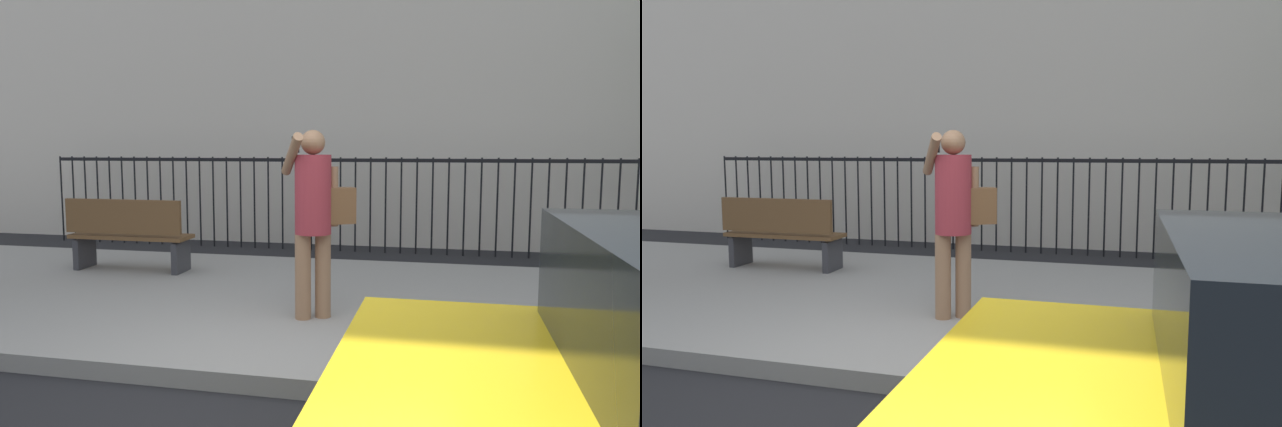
{
  "view_description": "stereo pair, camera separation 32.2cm",
  "coord_description": "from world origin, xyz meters",
  "views": [
    {
      "loc": [
        1.14,
        -3.76,
        1.75
      ],
      "look_at": [
        -0.08,
        1.77,
        1.11
      ],
      "focal_mm": 32.66,
      "sensor_mm": 36.0,
      "label": 1
    },
    {
      "loc": [
        1.45,
        -3.68,
        1.75
      ],
      "look_at": [
        -0.08,
        1.77,
        1.11
      ],
      "focal_mm": 32.66,
      "sensor_mm": 36.0,
      "label": 2
    }
  ],
  "objects": [
    {
      "name": "ground_plane",
      "position": [
        0.0,
        0.0,
        0.0
      ],
      "size": [
        60.0,
        60.0,
        0.0
      ],
      "primitive_type": "plane",
      "color": "black"
    },
    {
      "name": "street_bench",
      "position": [
        -2.92,
        3.01,
        0.65
      ],
      "size": [
        1.6,
        0.45,
        0.95
      ],
      "color": "brown",
      "rests_on": "sidewalk"
    },
    {
      "name": "pedestrian_on_phone",
      "position": [
        -0.06,
        1.48,
        1.18
      ],
      "size": [
        0.73,
        0.61,
        1.77
      ],
      "color": "#936B4C",
      "rests_on": "sidewalk"
    },
    {
      "name": "sidewalk",
      "position": [
        0.0,
        2.2,
        0.07
      ],
      "size": [
        28.0,
        4.4,
        0.15
      ],
      "primitive_type": "cube",
      "color": "gray",
      "rests_on": "ground"
    },
    {
      "name": "iron_fence",
      "position": [
        0.0,
        5.9,
        1.02
      ],
      "size": [
        12.03,
        0.04,
        1.6
      ],
      "color": "black",
      "rests_on": "ground"
    }
  ]
}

